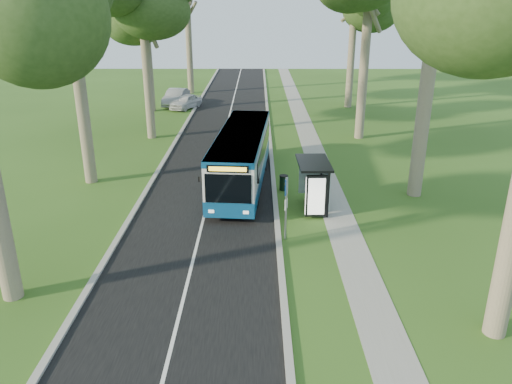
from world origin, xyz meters
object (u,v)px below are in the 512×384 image
litter_bin (284,183)px  car_white (186,101)px  bus_shelter (317,179)px  bus (242,157)px  bus_stop_sign (286,202)px  car_silver (176,97)px

litter_bin → car_white: (-8.40, 22.41, 0.26)m
bus_shelter → car_white: size_ratio=0.71×
bus → bus_shelter: (3.75, -4.03, 0.15)m
litter_bin → bus_stop_sign: bearing=-92.0°
bus_stop_sign → bus_shelter: 3.54m
bus_stop_sign → litter_bin: size_ratio=3.39×
bus_stop_sign → bus_shelter: bus_stop_sign is taller
bus → bus_stop_sign: 7.46m
car_white → car_silver: car_silver is taller
litter_bin → car_white: 23.93m
bus → car_silver: size_ratio=2.39×
bus_shelter → car_silver: 29.23m
bus_shelter → car_silver: (-11.02, 27.06, -0.92)m
litter_bin → car_white: size_ratio=0.21×
bus → bus_stop_sign: size_ratio=4.06×
bus_shelter → bus_stop_sign: bearing=-119.3°
litter_bin → car_silver: 25.89m
bus_shelter → litter_bin: bearing=114.2°
bus_shelter → litter_bin: bus_shelter is taller
bus_shelter → car_silver: size_ratio=0.59×
car_white → car_silver: bearing=150.0°
car_silver → bus: bearing=-65.1°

